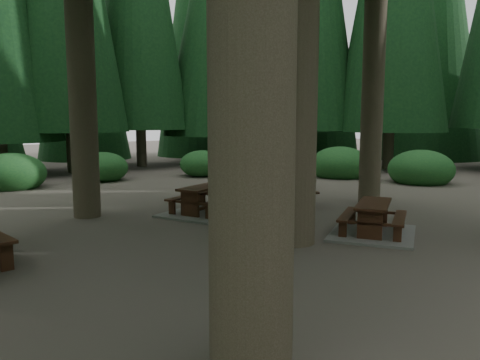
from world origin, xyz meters
TOP-DOWN VIEW (x-y plane):
  - ground at (0.00, 0.00)m, footprint 80.00×80.00m
  - picnic_table_a at (2.54, -0.35)m, footprint 2.52×2.41m
  - picnic_table_c at (0.97, 3.52)m, footprint 2.57×2.38m
  - picnic_table_d at (3.35, 3.23)m, footprint 2.11×2.00m
  - shrub_ring at (0.70, 0.75)m, footprint 23.86×24.64m

SIDE VIEW (x-z plane):
  - ground at x=0.00m, z-range 0.00..0.00m
  - picnic_table_a at x=2.54m, z-range -0.12..0.55m
  - picnic_table_c at x=0.97m, z-range -0.12..0.58m
  - shrub_ring at x=0.70m, z-range -0.35..1.15m
  - picnic_table_d at x=3.35m, z-range 0.12..0.84m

